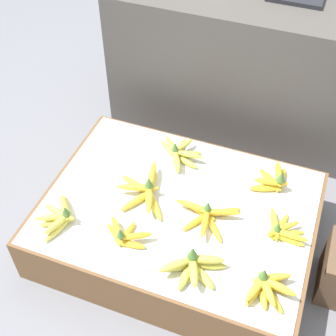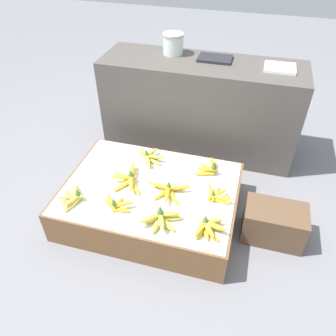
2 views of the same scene
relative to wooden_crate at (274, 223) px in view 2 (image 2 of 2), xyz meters
The scene contains 16 objects.
ground_plane 0.76m from the wooden_crate, behind, with size 10.00×10.00×0.00m, color slate.
display_platform 0.75m from the wooden_crate, behind, with size 1.05×0.78×0.23m.
back_vendor_table 1.05m from the wooden_crate, 127.42° to the left, with size 1.44×0.46×0.70m.
wooden_crate is the anchor object (origin of this frame).
banana_bunch_front_left 1.18m from the wooden_crate, 168.36° to the right, with size 0.15×0.23×0.09m.
banana_bunch_front_midleft 0.92m from the wooden_crate, 165.47° to the right, with size 0.19×0.12×0.09m.
banana_bunch_front_midright 0.68m from the wooden_crate, 156.00° to the right, with size 0.22×0.16×0.11m.
banana_bunch_front_right 0.46m from the wooden_crate, 144.66° to the right, with size 0.16×0.18×0.10m.
banana_bunch_middle_midleft 0.90m from the wooden_crate, behind, with size 0.25×0.27×0.10m.
banana_bunch_middle_midright 0.64m from the wooden_crate, behind, with size 0.25×0.21×0.09m.
banana_bunch_middle_right 0.38m from the wooden_crate, behind, with size 0.16×0.15×0.08m.
banana_bunch_back_midleft 0.89m from the wooden_crate, 164.00° to the left, with size 0.22×0.22×0.09m.
banana_bunch_back_right 0.51m from the wooden_crate, 152.53° to the left, with size 0.15×0.17×0.11m.
glass_jar 1.41m from the wooden_crate, 133.46° to the left, with size 0.15×0.15×0.14m.
foam_tray_white 1.03m from the wooden_crate, 97.17° to the left, with size 0.20×0.17×0.02m.
foam_tray_dark 1.19m from the wooden_crate, 122.00° to the left, with size 0.23×0.16×0.02m.
Camera 2 is at (0.50, -1.37, 1.59)m, focal length 35.00 mm.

